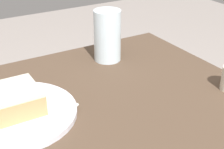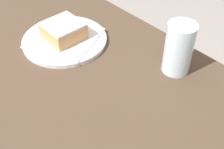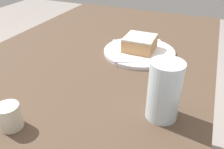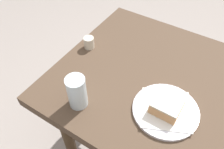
% 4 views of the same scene
% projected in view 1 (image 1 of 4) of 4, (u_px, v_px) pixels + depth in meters
% --- Properties ---
extents(plate_glazed_square, '(0.23, 0.23, 0.01)m').
position_uv_depth(plate_glazed_square, '(15.00, 114.00, 0.63)').
color(plate_glazed_square, white).
rests_on(plate_glazed_square, table).
extents(napkin_glazed_square, '(0.22, 0.22, 0.00)m').
position_uv_depth(napkin_glazed_square, '(15.00, 111.00, 0.63)').
color(napkin_glazed_square, white).
rests_on(napkin_glazed_square, plate_glazed_square).
extents(donut_glazed_square, '(0.10, 0.10, 0.04)m').
position_uv_depth(donut_glazed_square, '(13.00, 100.00, 0.62)').
color(donut_glazed_square, tan).
rests_on(donut_glazed_square, napkin_glazed_square).
extents(water_glass, '(0.07, 0.07, 0.13)m').
position_uv_depth(water_glass, '(107.00, 36.00, 0.83)').
color(water_glass, silver).
rests_on(water_glass, table).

